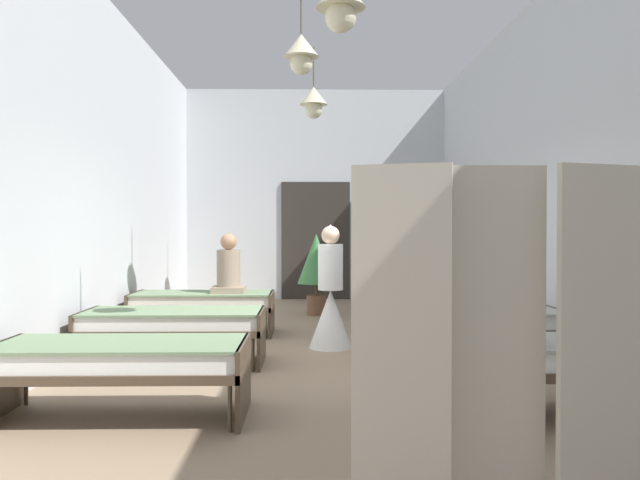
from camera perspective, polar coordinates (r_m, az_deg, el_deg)
ground_plane at (r=6.86m, az=0.32°, el=-11.47°), size 5.88×13.14×0.10m
room_shell at (r=7.94m, az=0.09°, el=6.22°), size 5.68×12.74×4.29m
bed_left_row_0 at (r=5.10m, az=-17.52°, el=-10.26°), size 1.90×0.84×0.57m
bed_right_row_0 at (r=5.21m, az=18.93°, el=-10.03°), size 1.90×0.84×0.57m
bed_left_row_1 at (r=6.92m, az=-13.05°, el=-7.28°), size 1.90×0.84×0.57m
bed_right_row_1 at (r=7.00m, az=13.54°, el=-7.19°), size 1.90×0.84×0.57m
bed_left_row_2 at (r=8.77m, az=-10.48°, el=-5.53°), size 1.90×0.84×0.57m
bed_right_row_2 at (r=8.84m, az=10.39°, el=-5.49°), size 1.90×0.84×0.57m
nurse_near_aisle at (r=7.65m, az=0.95°, el=-5.79°), size 0.52×0.52×1.49m
patient_seated_primary at (r=5.05m, az=15.14°, el=-5.42°), size 0.44×0.44×0.80m
patient_seated_secondary at (r=8.65m, az=-8.24°, el=-2.76°), size 0.44×0.44×0.80m
potted_plant at (r=10.58m, az=-0.34°, el=-2.09°), size 0.62×0.62×1.36m
privacy_screen at (r=2.83m, az=15.82°, el=-10.83°), size 1.25×0.16×1.70m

